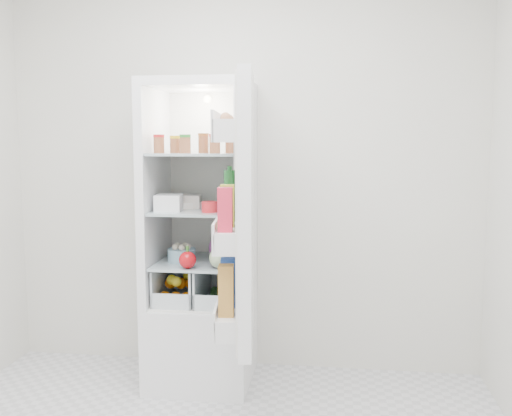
# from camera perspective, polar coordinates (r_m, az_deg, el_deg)

# --- Properties ---
(room_walls) EXTENTS (3.02, 3.02, 2.61)m
(room_walls) POSITION_cam_1_polar(r_m,az_deg,el_deg) (2.15, -7.87, 10.24)
(room_walls) COLOR silver
(room_walls) RESTS_ON ground
(refrigerator) EXTENTS (0.60, 0.60, 1.80)m
(refrigerator) POSITION_cam_1_polar(r_m,az_deg,el_deg) (3.49, -5.31, -6.36)
(refrigerator) COLOR white
(refrigerator) RESTS_ON ground
(shelf_low) EXTENTS (0.49, 0.53, 0.01)m
(shelf_low) POSITION_cam_1_polar(r_m,az_deg,el_deg) (3.42, -5.56, -5.37)
(shelf_low) COLOR #9FB4BB
(shelf_low) RESTS_ON refrigerator
(shelf_mid) EXTENTS (0.49, 0.53, 0.02)m
(shelf_mid) POSITION_cam_1_polar(r_m,az_deg,el_deg) (3.37, -5.62, -0.21)
(shelf_mid) COLOR #9FB4BB
(shelf_mid) RESTS_ON refrigerator
(shelf_top) EXTENTS (0.49, 0.53, 0.02)m
(shelf_top) POSITION_cam_1_polar(r_m,az_deg,el_deg) (3.34, -5.68, 5.41)
(shelf_top) COLOR #9FB4BB
(shelf_top) RESTS_ON refrigerator
(crisper_left) EXTENTS (0.23, 0.46, 0.22)m
(crisper_left) POSITION_cam_1_polar(r_m,az_deg,el_deg) (3.48, -7.51, -7.39)
(crisper_left) COLOR silver
(crisper_left) RESTS_ON refrigerator
(crisper_right) EXTENTS (0.23, 0.46, 0.22)m
(crisper_right) POSITION_cam_1_polar(r_m,az_deg,el_deg) (3.42, -3.52, -7.57)
(crisper_right) COLOR silver
(crisper_right) RESTS_ON refrigerator
(condiment_jars) EXTENTS (0.46, 0.16, 0.08)m
(condiment_jars) POSITION_cam_1_polar(r_m,az_deg,el_deg) (3.23, -6.15, 6.25)
(condiment_jars) COLOR #B21919
(condiment_jars) RESTS_ON shelf_top
(squeeze_bottle) EXTENTS (0.07, 0.07, 0.19)m
(squeeze_bottle) POSITION_cam_1_polar(r_m,az_deg,el_deg) (3.27, -2.47, 7.23)
(squeeze_bottle) COLOR white
(squeeze_bottle) RESTS_ON shelf_top
(tub_white) EXTENTS (0.16, 0.16, 0.09)m
(tub_white) POSITION_cam_1_polar(r_m,az_deg,el_deg) (3.29, -8.72, 0.53)
(tub_white) COLOR white
(tub_white) RESTS_ON shelf_mid
(tub_cream) EXTENTS (0.15, 0.15, 0.08)m
(tub_cream) POSITION_cam_1_polar(r_m,az_deg,el_deg) (3.42, -6.68, 0.67)
(tub_cream) COLOR beige
(tub_cream) RESTS_ON shelf_mid
(tin_red) EXTENTS (0.11, 0.11, 0.06)m
(tin_red) POSITION_cam_1_polar(r_m,az_deg,el_deg) (3.20, -4.66, 0.12)
(tin_red) COLOR red
(tin_red) RESTS_ON shelf_mid
(foil_tray) EXTENTS (0.17, 0.15, 0.04)m
(foil_tray) POSITION_cam_1_polar(r_m,az_deg,el_deg) (3.40, -6.67, 0.29)
(foil_tray) COLOR silver
(foil_tray) RESTS_ON shelf_mid
(tub_green) EXTENTS (0.16, 0.18, 0.09)m
(tub_green) POSITION_cam_1_polar(r_m,az_deg,el_deg) (3.48, -2.30, 0.89)
(tub_green) COLOR #3F8C4F
(tub_green) RESTS_ON shelf_mid
(red_cabbage) EXTENTS (0.17, 0.17, 0.17)m
(red_cabbage) POSITION_cam_1_polar(r_m,az_deg,el_deg) (3.35, -3.29, -3.97)
(red_cabbage) COLOR #5A1F54
(red_cabbage) RESTS_ON shelf_low
(bell_pepper) EXTENTS (0.10, 0.10, 0.10)m
(bell_pepper) POSITION_cam_1_polar(r_m,az_deg,el_deg) (3.21, -6.86, -5.18)
(bell_pepper) COLOR #B90B12
(bell_pepper) RESTS_ON shelf_low
(mushroom_bowl) EXTENTS (0.20, 0.20, 0.08)m
(mushroom_bowl) POSITION_cam_1_polar(r_m,az_deg,el_deg) (3.40, -7.45, -4.69)
(mushroom_bowl) COLOR #85AFC6
(mushroom_bowl) RESTS_ON shelf_low
(salad_bag) EXTENTS (0.12, 0.12, 0.12)m
(salad_bag) POSITION_cam_1_polar(r_m,az_deg,el_deg) (3.20, -3.64, -4.99)
(salad_bag) COLOR #A8C191
(salad_bag) RESTS_ON shelf_low
(citrus_pile) EXTENTS (0.20, 0.24, 0.16)m
(citrus_pile) POSITION_cam_1_polar(r_m,az_deg,el_deg) (3.43, -7.76, -7.89)
(citrus_pile) COLOR orange
(citrus_pile) RESTS_ON refrigerator
(veg_pile) EXTENTS (0.16, 0.30, 0.10)m
(veg_pile) POSITION_cam_1_polar(r_m,az_deg,el_deg) (3.43, -3.43, -8.35)
(veg_pile) COLOR #174717
(veg_pile) RESTS_ON refrigerator
(fridge_door) EXTENTS (0.23, 0.60, 1.30)m
(fridge_door) POSITION_cam_1_polar(r_m,az_deg,el_deg) (2.74, -1.54, -0.90)
(fridge_door) COLOR white
(fridge_door) RESTS_ON refrigerator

